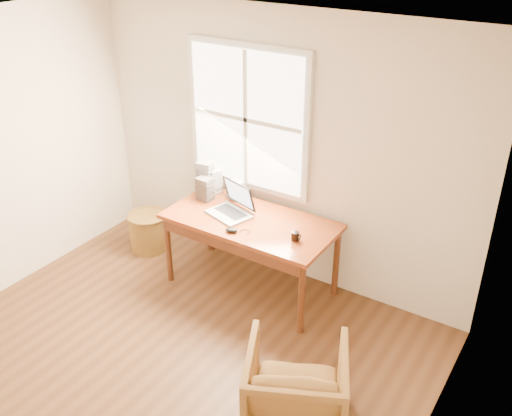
{
  "coord_description": "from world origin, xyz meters",
  "views": [
    {
      "loc": [
        2.54,
        -2.05,
        3.31
      ],
      "look_at": [
        0.16,
        1.65,
        0.98
      ],
      "focal_mm": 40.0,
      "sensor_mm": 36.0,
      "label": 1
    }
  ],
  "objects_px": {
    "wicker_stool": "(149,232)",
    "armchair": "(296,387)",
    "laptop": "(228,201)",
    "coffee_mug": "(295,236)",
    "desk": "(251,221)",
    "cd_stack_a": "(214,181)"
  },
  "relations": [
    {
      "from": "armchair",
      "to": "wicker_stool",
      "type": "distance_m",
      "value": 2.79
    },
    {
      "from": "desk",
      "to": "armchair",
      "type": "height_order",
      "value": "desk"
    },
    {
      "from": "wicker_stool",
      "to": "coffee_mug",
      "type": "xyz_separation_m",
      "value": [
        1.85,
        -0.1,
        0.59
      ]
    },
    {
      "from": "coffee_mug",
      "to": "armchair",
      "type": "bearing_deg",
      "value": -62.48
    },
    {
      "from": "coffee_mug",
      "to": "wicker_stool",
      "type": "bearing_deg",
      "value": 174.26
    },
    {
      "from": "armchair",
      "to": "cd_stack_a",
      "type": "relative_size",
      "value": 2.8
    },
    {
      "from": "armchair",
      "to": "wicker_stool",
      "type": "bearing_deg",
      "value": -51.58
    },
    {
      "from": "wicker_stool",
      "to": "laptop",
      "type": "relative_size",
      "value": 0.96
    },
    {
      "from": "coffee_mug",
      "to": "cd_stack_a",
      "type": "xyz_separation_m",
      "value": [
        -1.15,
        0.38,
        0.09
      ]
    },
    {
      "from": "armchair",
      "to": "wicker_stool",
      "type": "xyz_separation_m",
      "value": [
        -2.5,
        1.22,
        -0.12
      ]
    },
    {
      "from": "cd_stack_a",
      "to": "laptop",
      "type": "bearing_deg",
      "value": -38.88
    },
    {
      "from": "desk",
      "to": "coffee_mug",
      "type": "distance_m",
      "value": 0.54
    },
    {
      "from": "wicker_stool",
      "to": "coffee_mug",
      "type": "relative_size",
      "value": 5.02
    },
    {
      "from": "wicker_stool",
      "to": "armchair",
      "type": "bearing_deg",
      "value": -26.03
    },
    {
      "from": "desk",
      "to": "laptop",
      "type": "bearing_deg",
      "value": -168.81
    },
    {
      "from": "armchair",
      "to": "laptop",
      "type": "bearing_deg",
      "value": -65.74
    },
    {
      "from": "cd_stack_a",
      "to": "wicker_stool",
      "type": "bearing_deg",
      "value": -157.81
    },
    {
      "from": "desk",
      "to": "cd_stack_a",
      "type": "relative_size",
      "value": 6.28
    },
    {
      "from": "laptop",
      "to": "coffee_mug",
      "type": "height_order",
      "value": "laptop"
    },
    {
      "from": "desk",
      "to": "armchair",
      "type": "relative_size",
      "value": 2.24
    },
    {
      "from": "armchair",
      "to": "coffee_mug",
      "type": "xyz_separation_m",
      "value": [
        -0.65,
        1.12,
        0.47
      ]
    },
    {
      "from": "laptop",
      "to": "cd_stack_a",
      "type": "height_order",
      "value": "laptop"
    }
  ]
}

